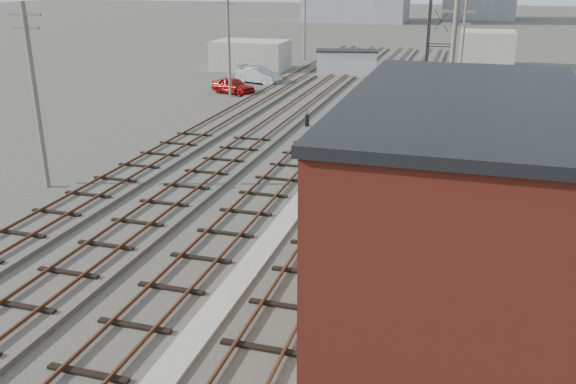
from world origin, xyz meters
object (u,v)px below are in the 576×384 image
at_px(car_red, 233,86).
at_px(switch_stand, 307,121).
at_px(signal_mast, 324,246).
at_px(car_silver, 259,76).
at_px(site_trailer, 346,63).
at_px(car_grey, 259,73).

bearing_deg(car_red, switch_stand, -116.41).
relative_size(signal_mast, switch_stand, 3.50).
xyz_separation_m(car_red, car_silver, (0.49, 5.70, 0.05)).
xyz_separation_m(switch_stand, car_red, (-9.69, 10.80, 0.16)).
xyz_separation_m(site_trailer, car_silver, (-7.19, -7.14, -0.57)).
distance_m(switch_stand, car_silver, 18.89).
distance_m(signal_mast, car_silver, 43.19).
relative_size(switch_stand, site_trailer, 0.18).
height_order(switch_stand, car_grey, car_grey).
bearing_deg(car_red, site_trailer, -9.17).
xyz_separation_m(signal_mast, car_red, (-16.43, 34.40, -1.75)).
relative_size(site_trailer, car_grey, 1.43).
bearing_deg(switch_stand, car_grey, 94.51).
xyz_separation_m(signal_mast, site_trailer, (-8.75, 47.25, -1.13)).
relative_size(switch_stand, car_silver, 0.26).
bearing_deg(signal_mast, car_red, 115.53).
distance_m(switch_stand, site_trailer, 23.74).
distance_m(site_trailer, car_silver, 10.15).
height_order(car_red, car_grey, car_red).
height_order(car_red, car_silver, car_silver).
height_order(signal_mast, switch_stand, signal_mast).
bearing_deg(site_trailer, car_silver, -147.39).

